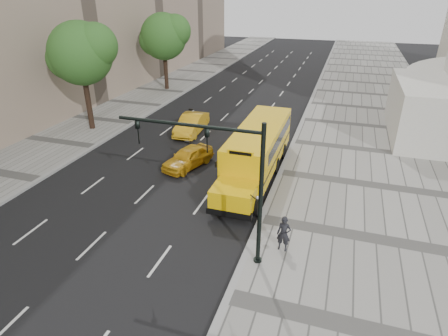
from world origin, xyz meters
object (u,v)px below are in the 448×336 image
(school_bus, at_px, (258,147))
(taxi_far, at_px, (192,124))
(traffic_signal, at_px, (227,175))
(tree_b, at_px, (81,53))
(pedestrian, at_px, (284,234))
(taxi_near, at_px, (188,157))
(tree_c, at_px, (164,36))

(school_bus, xyz_separation_m, taxi_far, (-6.77, 5.38, -0.99))
(taxi_far, xyz_separation_m, traffic_signal, (7.46, -14.06, 3.32))
(tree_b, distance_m, traffic_signal, 19.93)
(taxi_far, distance_m, pedestrian, 16.21)
(taxi_near, bearing_deg, tree_b, 175.72)
(tree_c, distance_m, taxi_near, 21.75)
(school_bus, bearing_deg, taxi_far, 141.51)
(taxi_near, xyz_separation_m, pedestrian, (7.53, -6.94, 0.31))
(tree_c, relative_size, traffic_signal, 1.32)
(tree_b, height_order, taxi_far, tree_b)
(taxi_far, bearing_deg, traffic_signal, -65.23)
(tree_b, xyz_separation_m, school_bus, (14.91, -3.54, -4.48))
(taxi_near, relative_size, pedestrian, 2.37)
(tree_b, relative_size, pedestrian, 5.13)
(tree_c, distance_m, school_bus, 23.56)
(tree_b, bearing_deg, school_bus, -13.35)
(tree_b, distance_m, tree_c, 14.23)
(tree_b, height_order, pedestrian, tree_b)
(taxi_far, bearing_deg, tree_c, 120.13)
(tree_c, relative_size, school_bus, 0.73)
(tree_c, height_order, traffic_signal, tree_c)
(tree_b, xyz_separation_m, pedestrian, (17.89, -11.10, -5.25))
(tree_b, distance_m, pedestrian, 21.70)
(taxi_near, distance_m, pedestrian, 10.24)
(tree_c, bearing_deg, taxi_near, -60.59)
(taxi_far, bearing_deg, pedestrian, -56.18)
(taxi_far, relative_size, pedestrian, 2.78)
(tree_b, distance_m, school_bus, 15.96)
(pedestrian, bearing_deg, tree_c, 127.89)
(taxi_near, relative_size, taxi_far, 0.85)
(school_bus, bearing_deg, traffic_signal, -85.44)
(tree_b, bearing_deg, traffic_signal, -38.06)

